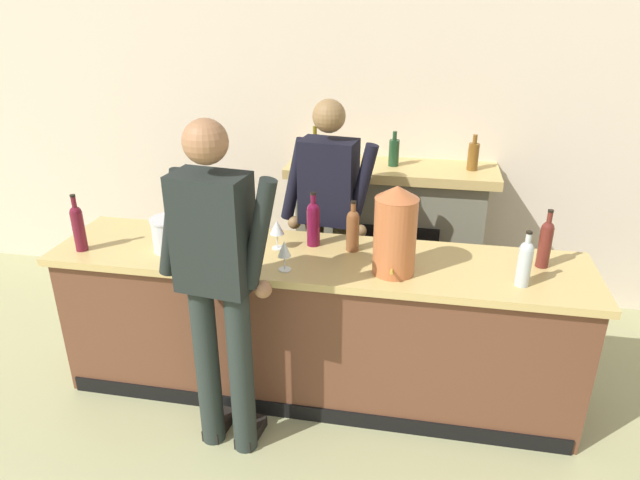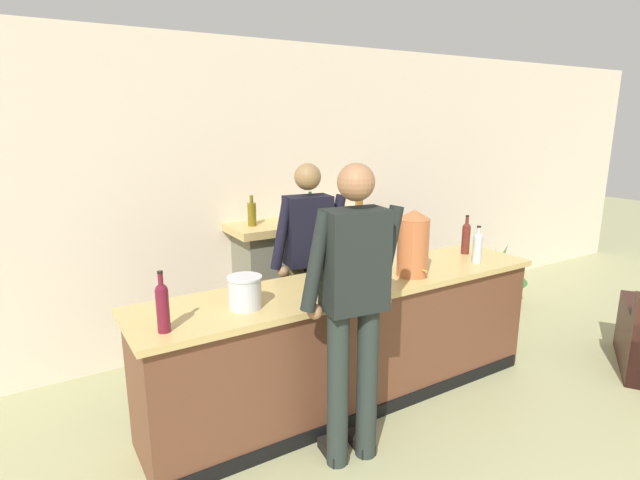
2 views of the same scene
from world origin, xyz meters
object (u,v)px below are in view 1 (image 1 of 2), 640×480
at_px(person_bartender, 328,216).
at_px(wine_bottle_cabernet_heavy, 353,228).
at_px(wine_bottle_merlot_tall, 525,261).
at_px(wine_bottle_port_short, 313,222).
at_px(person_customer, 217,282).
at_px(wine_bottle_burgundy_dark, 78,226).
at_px(ice_bucket_steel, 170,234).
at_px(wine_bottle_rose_blush, 545,242).
at_px(wine_glass_back_row, 284,250).
at_px(wine_glass_near_bucket, 277,228).
at_px(fireplace_stone, 388,235).
at_px(copper_dispenser, 395,230).

xyz_separation_m(person_bartender, wine_bottle_cabernet_heavy, (0.22, -0.45, 0.12)).
bearing_deg(wine_bottle_merlot_tall, wine_bottle_port_short, 165.67).
bearing_deg(person_customer, wine_bottle_burgundy_dark, 158.68).
xyz_separation_m(ice_bucket_steel, wine_bottle_rose_blush, (2.12, 0.18, 0.05)).
height_order(wine_glass_back_row, wine_glass_near_bucket, wine_glass_near_bucket).
bearing_deg(wine_bottle_merlot_tall, ice_bucket_steel, 178.00).
bearing_deg(wine_bottle_cabernet_heavy, wine_bottle_merlot_tall, -16.09).
xyz_separation_m(fireplace_stone, person_bartender, (-0.37, -0.63, 0.37)).
height_order(ice_bucket_steel, wine_bottle_rose_blush, wine_bottle_rose_blush).
bearing_deg(wine_glass_back_row, wine_bottle_merlot_tall, 2.80).
xyz_separation_m(person_customer, wine_bottle_merlot_tall, (1.51, 0.42, 0.05)).
distance_m(fireplace_stone, wine_bottle_rose_blush, 1.51).
bearing_deg(wine_glass_near_bucket, wine_bottle_merlot_tall, -8.60).
distance_m(wine_bottle_port_short, wine_glass_back_row, 0.37).
xyz_separation_m(person_customer, wine_bottle_port_short, (0.34, 0.71, 0.06)).
height_order(person_bartender, wine_bottle_rose_blush, person_bartender).
distance_m(ice_bucket_steel, wine_bottle_cabernet_heavy, 1.07).
bearing_deg(fireplace_stone, wine_bottle_rose_blush, -49.97).
bearing_deg(copper_dispenser, wine_bottle_burgundy_dark, -178.38).
bearing_deg(wine_bottle_burgundy_dark, person_customer, -21.32).
height_order(copper_dispenser, wine_bottle_burgundy_dark, copper_dispenser).
xyz_separation_m(wine_bottle_burgundy_dark, wine_glass_near_bucket, (1.13, 0.24, -0.02)).
relative_size(copper_dispenser, wine_bottle_port_short, 1.49).
bearing_deg(person_customer, fireplace_stone, 67.46).
relative_size(person_customer, copper_dispenser, 3.71).
bearing_deg(fireplace_stone, person_bartender, -120.59).
xyz_separation_m(wine_bottle_cabernet_heavy, wine_bottle_port_short, (-0.24, 0.03, 0.01)).
bearing_deg(wine_bottle_rose_blush, ice_bucket_steel, -175.14).
bearing_deg(ice_bucket_steel, fireplace_stone, 46.73).
bearing_deg(wine_bottle_port_short, person_bartender, 87.74).
distance_m(copper_dispenser, wine_bottle_cabernet_heavy, 0.37).
bearing_deg(wine_bottle_merlot_tall, copper_dispenser, 178.14).
bearing_deg(ice_bucket_steel, wine_bottle_burgundy_dark, -169.16).
height_order(wine_bottle_burgundy_dark, wine_bottle_rose_blush, wine_bottle_burgundy_dark).
bearing_deg(person_customer, copper_dispenser, 27.50).
bearing_deg(wine_bottle_port_short, wine_glass_near_bucket, -155.37).
xyz_separation_m(person_customer, copper_dispenser, (0.84, 0.44, 0.16)).
height_order(copper_dispenser, wine_bottle_cabernet_heavy, copper_dispenser).
distance_m(person_bartender, wine_bottle_merlot_tall, 1.36).
bearing_deg(wine_bottle_cabernet_heavy, person_customer, -130.52).
distance_m(wine_bottle_cabernet_heavy, wine_bottle_merlot_tall, 0.96).
xyz_separation_m(wine_bottle_burgundy_dark, wine_bottle_rose_blush, (2.64, 0.28, -0.00)).
height_order(fireplace_stone, copper_dispenser, copper_dispenser).
relative_size(person_customer, wine_bottle_burgundy_dark, 5.31).
relative_size(copper_dispenser, ice_bucket_steel, 2.29).
bearing_deg(person_bartender, copper_dispenser, -55.29).
relative_size(person_bartender, copper_dispenser, 3.50).
bearing_deg(wine_bottle_rose_blush, wine_bottle_burgundy_dark, -173.95).
height_order(person_customer, wine_bottle_cabernet_heavy, person_customer).
relative_size(copper_dispenser, wine_bottle_rose_blush, 1.48).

